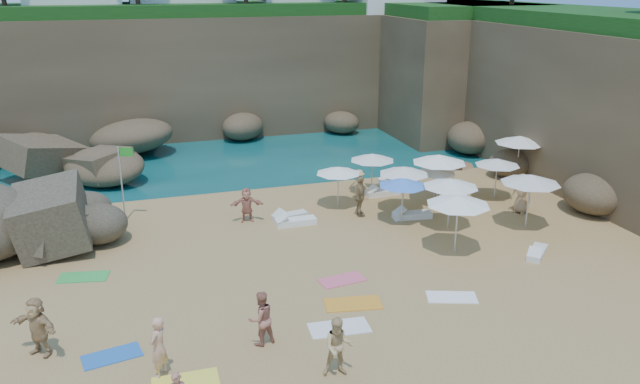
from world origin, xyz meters
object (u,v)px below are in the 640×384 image
object	(u,v)px
flag_pole	(123,174)
parasol_1	(439,159)
parasol_0	(372,157)
person_stand_1	(261,318)
rock_outcrop	(38,239)
person_stand_3	(360,197)
parasol_2	(498,162)
lounger_0	(383,193)
person_stand_2	(359,185)
person_stand_5	(247,205)
person_stand_4	(522,193)
person_stand_6	(158,347)

from	to	relation	value
flag_pole	parasol_1	xyz separation A→B (m)	(14.43, -2.11, 0.04)
parasol_0	person_stand_1	distance (m)	14.43
rock_outcrop	person_stand_3	world-z (taller)	person_stand_3
parasol_2	lounger_0	world-z (taller)	parasol_2
person_stand_2	flag_pole	bearing A→B (deg)	29.12
parasol_1	person_stand_5	distance (m)	9.40
flag_pole	parasol_2	world-z (taller)	flag_pole
parasol_1	rock_outcrop	bearing A→B (deg)	176.94
flag_pole	parasol_2	distance (m)	17.64
parasol_1	lounger_0	xyz separation A→B (m)	(-2.04, 1.90, -2.12)
parasol_2	person_stand_4	size ratio (longest dim) A/B	1.16
person_stand_3	person_stand_1	bearing A→B (deg)	153.43
flag_pole	parasol_2	bearing A→B (deg)	-7.72
parasol_0	person_stand_3	bearing A→B (deg)	-121.40
person_stand_1	person_stand_4	xyz separation A→B (m)	(13.93, 7.29, 0.09)
parasol_0	person_stand_4	world-z (taller)	parasol_0
rock_outcrop	parasol_2	bearing A→B (deg)	-3.31
rock_outcrop	person_stand_5	xyz separation A→B (m)	(8.84, -0.56, 0.79)
rock_outcrop	person_stand_3	size ratio (longest dim) A/B	3.79
person_stand_2	lounger_0	bearing A→B (deg)	-133.91
person_stand_2	person_stand_5	xyz separation A→B (m)	(-5.79, -1.14, 0.01)
person_stand_5	person_stand_6	size ratio (longest dim) A/B	0.88
parasol_0	lounger_0	size ratio (longest dim) A/B	1.30
rock_outcrop	person_stand_6	size ratio (longest dim) A/B	3.99
parasol_0	lounger_0	bearing A→B (deg)	-33.33
person_stand_1	person_stand_3	distance (m)	11.21
lounger_0	person_stand_4	bearing A→B (deg)	-41.35
flag_pole	parasol_0	size ratio (longest dim) A/B	1.54
person_stand_5	person_stand_6	distance (m)	11.61
rock_outcrop	parasol_2	xyz separation A→B (m)	(21.17, -1.22, 1.90)
person_stand_6	person_stand_4	bearing A→B (deg)	150.84
parasol_1	person_stand_2	world-z (taller)	parasol_1
parasol_1	parasol_2	distance (m)	3.08
person_stand_3	parasol_1	bearing A→B (deg)	-73.82
person_stand_2	person_stand_5	world-z (taller)	person_stand_5
person_stand_3	person_stand_5	size ratio (longest dim) A/B	1.20
flag_pole	person_stand_6	bearing A→B (deg)	-86.99
lounger_0	person_stand_5	bearing A→B (deg)	-170.88
parasol_2	lounger_0	bearing A→B (deg)	157.05
parasol_2	person_stand_1	xyz separation A→B (m)	(-13.82, -9.32, -1.05)
person_stand_1	person_stand_5	distance (m)	10.09
flag_pole	person_stand_5	distance (m)	5.61
person_stand_2	parasol_2	bearing A→B (deg)	-163.28
person_stand_5	person_stand_1	bearing A→B (deg)	-89.36
rock_outcrop	person_stand_2	size ratio (longest dim) A/B	4.59
person_stand_2	person_stand_6	size ratio (longest dim) A/B	0.87
rock_outcrop	parasol_0	size ratio (longest dim) A/B	3.20
parasol_0	person_stand_6	world-z (taller)	parasol_0
person_stand_2	person_stand_6	bearing A→B (deg)	81.13
person_stand_5	rock_outcrop	bearing A→B (deg)	-174.49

